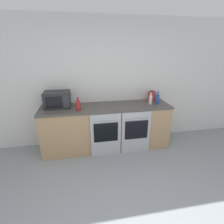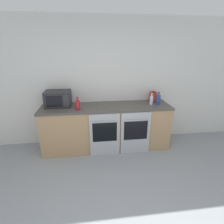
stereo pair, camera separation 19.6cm
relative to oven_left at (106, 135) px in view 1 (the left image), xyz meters
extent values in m
cube|color=silver|center=(0.06, 0.68, 0.86)|extent=(10.00, 0.06, 2.60)
cube|color=tan|center=(0.06, 0.34, -0.01)|extent=(2.56, 0.64, 0.87)
cube|color=#4C4742|center=(0.06, 0.34, 0.45)|extent=(2.58, 0.66, 0.04)
cube|color=#A8AAAF|center=(0.00, 0.00, -0.01)|extent=(0.58, 0.03, 0.87)
cube|color=black|center=(0.00, -0.02, 0.06)|extent=(0.46, 0.01, 0.38)
cylinder|color=#A8AAAF|center=(0.00, -0.04, 0.29)|extent=(0.47, 0.02, 0.02)
cube|color=#A8AAAF|center=(0.60, 0.00, -0.01)|extent=(0.58, 0.03, 0.87)
cube|color=black|center=(0.60, -0.02, 0.06)|extent=(0.46, 0.01, 0.38)
cylinder|color=#A8AAAF|center=(0.60, -0.04, 0.29)|extent=(0.47, 0.02, 0.02)
cube|color=#232326|center=(-0.87, 0.44, 0.62)|extent=(0.49, 0.36, 0.31)
cube|color=black|center=(-0.92, 0.26, 0.62)|extent=(0.29, 0.01, 0.21)
cube|color=#2D2D33|center=(-0.70, 0.26, 0.62)|extent=(0.11, 0.01, 0.24)
cylinder|color=maroon|center=(-0.48, 0.17, 0.56)|extent=(0.09, 0.09, 0.18)
cylinder|color=maroon|center=(-0.48, 0.17, 0.69)|extent=(0.04, 0.04, 0.07)
cylinder|color=silver|center=(0.98, 0.31, 0.56)|extent=(0.07, 0.07, 0.17)
cylinder|color=silver|center=(0.98, 0.31, 0.68)|extent=(0.03, 0.03, 0.07)
cylinder|color=#234793|center=(1.13, 0.30, 0.56)|extent=(0.08, 0.08, 0.19)
cylinder|color=#234793|center=(1.13, 0.30, 0.69)|extent=(0.03, 0.03, 0.07)
cylinder|color=#B2332D|center=(1.10, 0.52, 0.57)|extent=(0.17, 0.17, 0.20)
cylinder|color=#262628|center=(1.10, 0.52, 0.68)|extent=(0.10, 0.10, 0.01)
camera|label=1|loc=(-0.43, -2.94, 1.56)|focal=28.00mm
camera|label=2|loc=(-0.23, -2.97, 1.56)|focal=28.00mm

